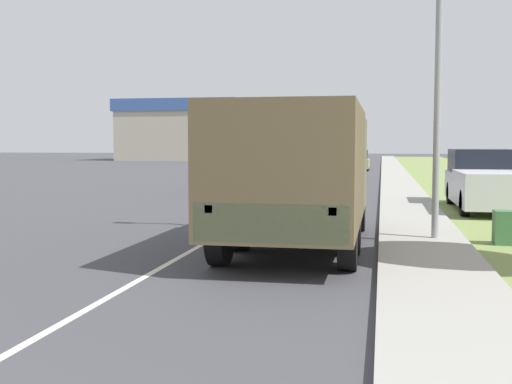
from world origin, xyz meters
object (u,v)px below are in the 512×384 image
at_px(car_fourth_ahead, 322,158).
at_px(lamp_post, 430,5).
at_px(military_truck, 300,168).
at_px(pickup_truck, 486,181).
at_px(car_third_ahead, 357,161).
at_px(car_nearest_ahead, 241,178).
at_px(car_second_ahead, 275,167).

xyz_separation_m(car_fourth_ahead, lamp_post, (6.30, -44.54, 4.20)).
relative_size(military_truck, lamp_post, 0.89).
bearing_deg(car_fourth_ahead, pickup_truck, -76.97).
height_order(car_third_ahead, car_fourth_ahead, car_fourth_ahead).
distance_m(military_truck, lamp_post, 4.30).
bearing_deg(lamp_post, military_truck, -159.59).
relative_size(car_nearest_ahead, pickup_truck, 0.81).
distance_m(car_nearest_ahead, car_third_ahead, 24.91).
bearing_deg(lamp_post, pickup_truck, 72.59).
bearing_deg(car_nearest_ahead, car_second_ahead, 91.20).
bearing_deg(car_third_ahead, car_nearest_ahead, -98.59).
height_order(military_truck, car_fourth_ahead, military_truck).
distance_m(car_second_ahead, pickup_truck, 16.64).
height_order(car_third_ahead, lamp_post, lamp_post).
relative_size(military_truck, car_fourth_ahead, 1.69).
distance_m(car_second_ahead, car_fourth_ahead, 23.23).
xyz_separation_m(military_truck, car_nearest_ahead, (-4.02, 12.67, -0.91)).
distance_m(car_fourth_ahead, lamp_post, 45.18).
bearing_deg(lamp_post, car_second_ahead, 107.60).
bearing_deg(car_third_ahead, lamp_post, -85.53).
relative_size(car_second_ahead, car_fourth_ahead, 0.92).
distance_m(car_third_ahead, pickup_truck, 29.44).
bearing_deg(car_nearest_ahead, lamp_post, -60.76).
relative_size(car_second_ahead, lamp_post, 0.49).
distance_m(car_third_ahead, lamp_post, 36.71).
height_order(car_second_ahead, pickup_truck, pickup_truck).
xyz_separation_m(car_second_ahead, car_fourth_ahead, (0.47, 23.22, -0.04)).
xyz_separation_m(car_third_ahead, pickup_truck, (5.15, -28.99, 0.18)).
bearing_deg(lamp_post, car_third_ahead, 94.47).
bearing_deg(car_nearest_ahead, military_truck, -72.41).
relative_size(car_third_ahead, pickup_truck, 0.74).
relative_size(car_third_ahead, car_fourth_ahead, 0.97).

